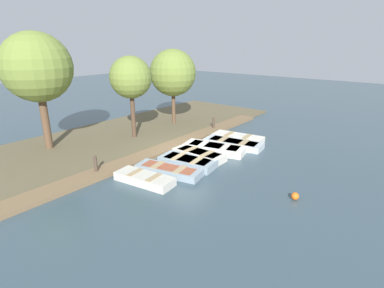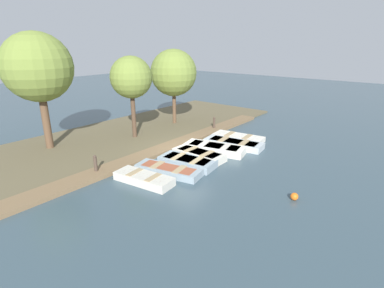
% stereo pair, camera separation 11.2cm
% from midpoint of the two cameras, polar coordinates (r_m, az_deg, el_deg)
% --- Properties ---
extents(ground_plane, '(80.00, 80.00, 0.00)m').
position_cam_midpoint_polar(ground_plane, '(16.38, -0.71, -1.71)').
color(ground_plane, '#384C56').
extents(shore_bank, '(8.00, 24.00, 0.13)m').
position_cam_midpoint_polar(shore_bank, '(19.77, -11.94, 1.70)').
color(shore_bank, brown).
rests_on(shore_bank, ground_plane).
extents(dock_walkway, '(1.11, 18.23, 0.18)m').
position_cam_midpoint_polar(dock_walkway, '(17.17, -4.07, -0.46)').
color(dock_walkway, brown).
rests_on(dock_walkway, ground_plane).
extents(rowboat_0, '(2.79, 1.32, 0.39)m').
position_cam_midpoint_polar(rowboat_0, '(13.11, -8.91, -6.50)').
color(rowboat_0, beige).
rests_on(rowboat_0, ground_plane).
extents(rowboat_1, '(3.27, 1.65, 0.34)m').
position_cam_midpoint_polar(rowboat_1, '(13.85, -4.31, -4.99)').
color(rowboat_1, '#8C9EA8').
rests_on(rowboat_1, ground_plane).
extents(rowboat_2, '(2.93, 1.60, 0.40)m').
position_cam_midpoint_polar(rowboat_2, '(14.69, -0.68, -3.38)').
color(rowboat_2, '#8C9EA8').
rests_on(rowboat_2, ground_plane).
extents(rowboat_3, '(2.82, 1.10, 0.40)m').
position_cam_midpoint_polar(rowboat_3, '(15.59, 1.52, -2.03)').
color(rowboat_3, beige).
rests_on(rowboat_3, ground_plane).
extents(rowboat_4, '(3.55, 2.00, 0.41)m').
position_cam_midpoint_polar(rowboat_4, '(16.55, 4.50, -0.82)').
color(rowboat_4, silver).
rests_on(rowboat_4, ground_plane).
extents(rowboat_5, '(3.51, 1.68, 0.37)m').
position_cam_midpoint_polar(rowboat_5, '(17.50, 8.10, 0.09)').
color(rowboat_5, '#B2BCC1').
rests_on(rowboat_5, ground_plane).
extents(rowboat_6, '(3.21, 1.60, 0.33)m').
position_cam_midpoint_polar(rowboat_6, '(18.72, 8.95, 1.21)').
color(rowboat_6, silver).
rests_on(rowboat_6, ground_plane).
extents(mooring_post_near, '(0.16, 0.16, 0.95)m').
position_cam_midpoint_polar(mooring_post_near, '(14.26, -17.67, -3.80)').
color(mooring_post_near, '#47382D').
rests_on(mooring_post_near, ground_plane).
extents(mooring_post_far, '(0.16, 0.16, 0.95)m').
position_cam_midpoint_polar(mooring_post_far, '(20.54, 4.39, 3.90)').
color(mooring_post_far, '#47382D').
rests_on(mooring_post_far, ground_plane).
extents(buoy, '(0.30, 0.30, 0.30)m').
position_cam_midpoint_polar(buoy, '(12.28, 19.17, -9.43)').
color(buoy, orange).
rests_on(buoy, ground_plane).
extents(park_tree_far_left, '(3.59, 3.59, 6.32)m').
position_cam_midpoint_polar(park_tree_far_left, '(17.82, -27.19, 12.78)').
color(park_tree_far_left, brown).
rests_on(park_tree_far_left, ground_plane).
extents(park_tree_left, '(2.48, 2.48, 5.03)m').
position_cam_midpoint_polar(park_tree_left, '(18.40, -11.34, 12.26)').
color(park_tree_left, '#4C3828').
rests_on(park_tree_left, ground_plane).
extents(park_tree_center, '(3.23, 3.23, 5.34)m').
position_cam_midpoint_polar(park_tree_center, '(21.48, -3.37, 13.36)').
color(park_tree_center, brown).
rests_on(park_tree_center, ground_plane).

